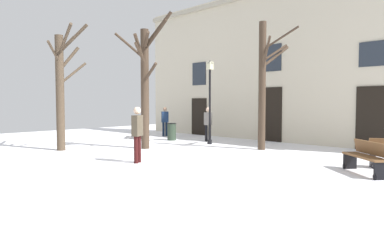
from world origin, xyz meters
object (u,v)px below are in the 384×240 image
(streetlamp, at_px, (210,93))
(person_near_bench, at_px, (165,120))
(tree_center, at_px, (263,82))
(tree_foreground, at_px, (62,85))
(litter_bin, at_px, (172,132))
(bench_near_lamp, at_px, (140,130))
(bench_far_corner, at_px, (367,157))
(tree_near_facade, at_px, (145,81))
(person_strolling, at_px, (137,132))
(person_by_shop_door, at_px, (208,122))

(streetlamp, relative_size, person_near_bench, 2.31)
(tree_center, bearing_deg, streetlamp, -177.57)
(tree_foreground, relative_size, streetlamp, 1.30)
(person_near_bench, bearing_deg, litter_bin, 84.08)
(bench_near_lamp, bearing_deg, bench_far_corner, -144.24)
(tree_near_facade, relative_size, streetlamp, 1.45)
(bench_near_lamp, bearing_deg, person_strolling, -175.40)
(bench_far_corner, relative_size, person_near_bench, 0.86)
(tree_foreground, bearing_deg, bench_near_lamp, 107.00)
(tree_center, distance_m, bench_near_lamp, 7.82)
(bench_far_corner, xyz_separation_m, person_near_bench, (-11.63, 2.99, 0.48))
(tree_near_facade, xyz_separation_m, bench_far_corner, (8.30, 1.08, -2.42))
(tree_center, xyz_separation_m, bench_far_corner, (4.55, -2.12, -2.33))
(streetlamp, bearing_deg, tree_foreground, -118.16)
(person_near_bench, bearing_deg, bench_far_corner, 101.97)
(bench_far_corner, xyz_separation_m, person_strolling, (-5.90, -3.31, 0.56))
(streetlamp, bearing_deg, tree_center, 2.43)
(litter_bin, distance_m, person_by_shop_door, 2.00)
(streetlamp, bearing_deg, bench_far_corner, -15.20)
(streetlamp, relative_size, person_strolling, 2.16)
(bench_far_corner, relative_size, bench_near_lamp, 0.98)
(bench_near_lamp, bearing_deg, tree_near_facade, -171.57)
(tree_near_facade, bearing_deg, person_by_shop_door, 87.50)
(streetlamp, bearing_deg, litter_bin, -176.41)
(litter_bin, height_order, person_near_bench, person_near_bench)
(tree_center, relative_size, streetlamp, 1.34)
(litter_bin, height_order, bench_near_lamp, litter_bin)
(streetlamp, height_order, person_by_shop_door, streetlamp)
(tree_near_facade, height_order, bench_near_lamp, tree_near_facade)
(litter_bin, bearing_deg, person_by_shop_door, 29.06)
(tree_center, bearing_deg, person_by_shop_door, 169.50)
(person_near_bench, distance_m, person_by_shop_door, 3.51)
(tree_foreground, height_order, bench_near_lamp, tree_foreground)
(tree_foreground, relative_size, person_near_bench, 3.01)
(person_near_bench, bearing_deg, bench_near_lamp, 14.00)
(tree_foreground, height_order, litter_bin, tree_foreground)
(litter_bin, bearing_deg, tree_center, 2.97)
(tree_near_facade, distance_m, bench_near_lamp, 5.06)
(tree_foreground, relative_size, tree_center, 0.97)
(tree_foreground, relative_size, tree_near_facade, 0.89)
(person_near_bench, bearing_deg, streetlamp, 103.35)
(tree_center, bearing_deg, tree_foreground, -135.13)
(person_strolling, xyz_separation_m, person_near_bench, (-5.73, 6.30, -0.08))
(streetlamp, xyz_separation_m, bench_far_corner, (7.35, -2.00, -1.94))
(tree_center, distance_m, person_near_bench, 7.38)
(person_strolling, xyz_separation_m, person_by_shop_door, (-2.23, 6.10, -0.06))
(bench_near_lamp, distance_m, person_near_bench, 1.69)
(litter_bin, relative_size, person_strolling, 0.49)
(bench_near_lamp, height_order, person_by_shop_door, person_by_shop_door)
(person_by_shop_door, bearing_deg, bench_near_lamp, -8.31)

